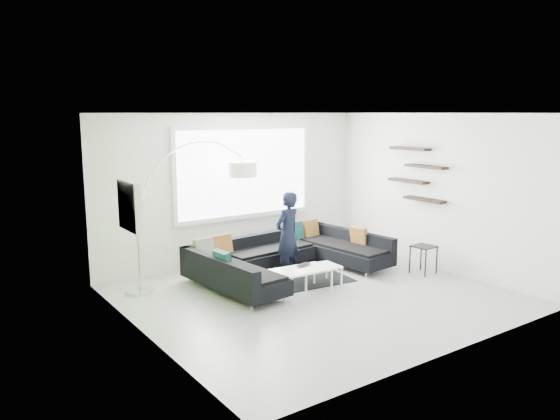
% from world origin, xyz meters
% --- Properties ---
extents(ground, '(5.50, 5.50, 0.00)m').
position_xyz_m(ground, '(0.00, 0.00, 0.00)').
color(ground, gray).
rests_on(ground, ground).
extents(room_shell, '(5.54, 5.04, 2.82)m').
position_xyz_m(room_shell, '(0.04, 0.21, 1.81)').
color(room_shell, white).
rests_on(room_shell, ground).
extents(sectional_sofa, '(3.44, 2.32, 0.70)m').
position_xyz_m(sectional_sofa, '(0.29, 1.06, 0.31)').
color(sectional_sofa, black).
rests_on(sectional_sofa, ground).
extents(rug, '(2.08, 1.60, 0.01)m').
position_xyz_m(rug, '(0.13, 0.98, 0.01)').
color(rug, black).
rests_on(rug, ground).
extents(coffee_table, '(1.21, 0.75, 0.38)m').
position_xyz_m(coffee_table, '(0.10, 0.33, 0.19)').
color(coffee_table, white).
rests_on(coffee_table, ground).
extents(arc_lamp, '(2.21, 0.72, 2.35)m').
position_xyz_m(arc_lamp, '(-2.21, 1.72, 1.18)').
color(arc_lamp, silver).
rests_on(arc_lamp, ground).
extents(side_table, '(0.40, 0.40, 0.50)m').
position_xyz_m(side_table, '(2.28, -0.14, 0.25)').
color(side_table, black).
rests_on(side_table, ground).
extents(person, '(0.73, 0.64, 1.48)m').
position_xyz_m(person, '(0.22, 1.10, 0.74)').
color(person, black).
rests_on(person, ground).
extents(laptop, '(0.41, 0.36, 0.02)m').
position_xyz_m(laptop, '(0.04, 0.36, 0.40)').
color(laptop, black).
rests_on(laptop, coffee_table).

